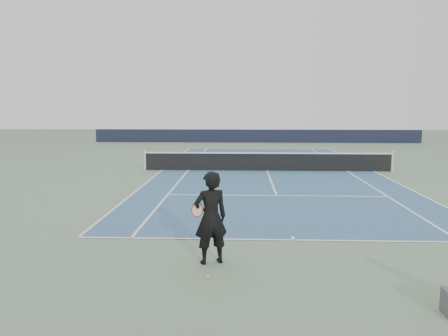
{
  "coord_description": "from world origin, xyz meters",
  "views": [
    {
      "loc": [
        -1.31,
        -22.51,
        3.34
      ],
      "look_at": [
        -1.96,
        -6.77,
        1.1
      ],
      "focal_mm": 35.0,
      "sensor_mm": 36.0,
      "label": 1
    }
  ],
  "objects": [
    {
      "name": "ground",
      "position": [
        0.0,
        0.0,
        0.0
      ],
      "size": [
        80.0,
        80.0,
        0.0
      ],
      "primitive_type": "plane",
      "color": "slate"
    },
    {
      "name": "court_surface",
      "position": [
        0.0,
        0.0,
        0.01
      ],
      "size": [
        10.97,
        23.77,
        0.01
      ],
      "primitive_type": "cube",
      "color": "#375E82",
      "rests_on": "ground"
    },
    {
      "name": "tennis_net",
      "position": [
        0.0,
        0.0,
        0.5
      ],
      "size": [
        12.9,
        0.1,
        1.07
      ],
      "color": "silver",
      "rests_on": "ground"
    },
    {
      "name": "windscreen_far",
      "position": [
        0.0,
        17.88,
        0.6
      ],
      "size": [
        30.0,
        0.25,
        1.2
      ],
      "primitive_type": "cube",
      "color": "black",
      "rests_on": "ground"
    },
    {
      "name": "tennis_player",
      "position": [
        -1.96,
        -13.54,
        1.0
      ],
      "size": [
        0.9,
        0.79,
        2.0
      ],
      "color": "black",
      "rests_on": "ground"
    },
    {
      "name": "tennis_ball",
      "position": [
        -1.96,
        -14.42,
        0.04
      ],
      "size": [
        0.07,
        0.07,
        0.07
      ],
      "primitive_type": "sphere",
      "color": "#B5DC2D",
      "rests_on": "ground"
    }
  ]
}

